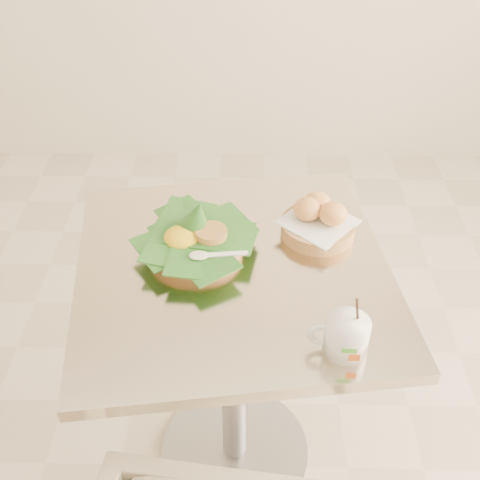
{
  "coord_description": "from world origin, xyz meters",
  "views": [
    {
      "loc": [
        0.15,
        -0.97,
        1.64
      ],
      "look_at": [
        0.13,
        0.05,
        0.82
      ],
      "focal_mm": 45.0,
      "sensor_mm": 36.0,
      "label": 1
    }
  ],
  "objects_px": {
    "cafe_table": "(234,333)",
    "coffee_mug": "(345,335)",
    "bread_basket": "(318,220)",
    "rice_basket": "(195,236)"
  },
  "relations": [
    {
      "from": "cafe_table",
      "to": "coffee_mug",
      "type": "distance_m",
      "value": 0.42
    },
    {
      "from": "bread_basket",
      "to": "coffee_mug",
      "type": "relative_size",
      "value": 1.42
    },
    {
      "from": "cafe_table",
      "to": "rice_basket",
      "type": "height_order",
      "value": "rice_basket"
    },
    {
      "from": "coffee_mug",
      "to": "rice_basket",
      "type": "bearing_deg",
      "value": 135.68
    },
    {
      "from": "rice_basket",
      "to": "bread_basket",
      "type": "bearing_deg",
      "value": 12.68
    },
    {
      "from": "cafe_table",
      "to": "coffee_mug",
      "type": "relative_size",
      "value": 5.34
    },
    {
      "from": "cafe_table",
      "to": "bread_basket",
      "type": "bearing_deg",
      "value": 32.48
    },
    {
      "from": "rice_basket",
      "to": "cafe_table",
      "type": "bearing_deg",
      "value": -34.87
    },
    {
      "from": "cafe_table",
      "to": "rice_basket",
      "type": "xyz_separation_m",
      "value": [
        -0.09,
        0.06,
        0.26
      ]
    },
    {
      "from": "bread_basket",
      "to": "cafe_table",
      "type": "bearing_deg",
      "value": -147.52
    }
  ]
}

